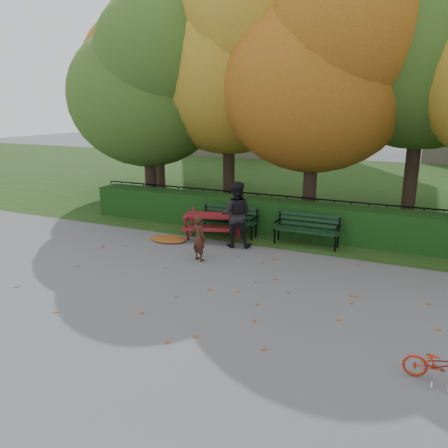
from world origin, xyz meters
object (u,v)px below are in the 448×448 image
at_px(tree_f, 160,61).
at_px(bench_right, 307,227).
at_px(tree_b, 236,57).
at_px(bicycle, 442,365).
at_px(tree_c, 325,70).
at_px(picnic_table, 214,220).
at_px(tree_d, 442,27).
at_px(bench_left, 229,218).
at_px(child, 199,238).
at_px(adult, 236,214).
at_px(tree_a, 150,84).

height_order(tree_f, bench_right, tree_f).
height_order(tree_b, bicycle, tree_b).
relative_size(tree_c, picnic_table, 3.98).
distance_m(tree_c, tree_f, 8.66).
height_order(tree_d, bench_right, tree_d).
bearing_deg(bench_left, bicycle, -43.43).
xyz_separation_m(child, adult, (0.38, 1.43, 0.33)).
bearing_deg(picnic_table, tree_a, 129.16).
xyz_separation_m(tree_a, bench_right, (6.29, -1.88, -4.00)).
distance_m(tree_d, bicycle, 10.64).
bearing_deg(tree_c, bench_right, -83.30).
xyz_separation_m(tree_a, tree_b, (2.74, 1.17, 0.88)).
xyz_separation_m(tree_d, adult, (-4.53, -4.50, -5.07)).
bearing_deg(child, tree_b, -52.11).
bearing_deg(child, tree_a, -22.46).
bearing_deg(bench_left, tree_c, 46.64).
distance_m(tree_a, bicycle, 12.81).
relative_size(bench_left, bicycle, 1.79).
bearing_deg(bench_right, child, -131.59).
distance_m(tree_d, bench_right, 7.07).
bearing_deg(bicycle, picnic_table, 49.71).
relative_size(tree_b, tree_d, 0.92).
bearing_deg(adult, child, 58.26).
bearing_deg(bicycle, tree_f, 45.61).
bearing_deg(tree_d, picnic_table, -143.19).
relative_size(tree_c, bicycle, 7.94).
relative_size(tree_d, bench_right, 5.32).
distance_m(tree_c, bench_left, 5.31).
height_order(picnic_table, bicycle, picnic_table).
bearing_deg(adult, bench_left, -73.03).
xyz_separation_m(tree_b, adult, (1.79, -4.01, -4.49)).
bearing_deg(child, adult, -81.55).
xyz_separation_m(tree_d, picnic_table, (-5.42, -4.06, -5.42)).
height_order(bench_left, bench_right, same).
xyz_separation_m(tree_f, bench_right, (8.23, -5.54, -5.17)).
distance_m(tree_f, bench_right, 11.19).
distance_m(tree_d, bench_left, 8.31).
bearing_deg(picnic_table, child, -92.13).
bearing_deg(bench_left, tree_f, 136.49).
bearing_deg(tree_b, tree_d, 4.38).
bearing_deg(tree_d, bench_right, -128.23).
bearing_deg(child, bench_right, -108.29).
relative_size(tree_f, bicycle, 9.12).
xyz_separation_m(bench_left, picnic_table, (-0.24, -0.53, 0.04)).
relative_size(tree_c, bench_right, 4.44).
distance_m(child, adult, 1.51).
height_order(tree_b, picnic_table, tree_b).
xyz_separation_m(tree_b, tree_c, (3.28, -0.78, -0.58)).
xyz_separation_m(tree_a, adult, (4.54, -2.85, -3.61)).
height_order(tree_f, bench_left, tree_f).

